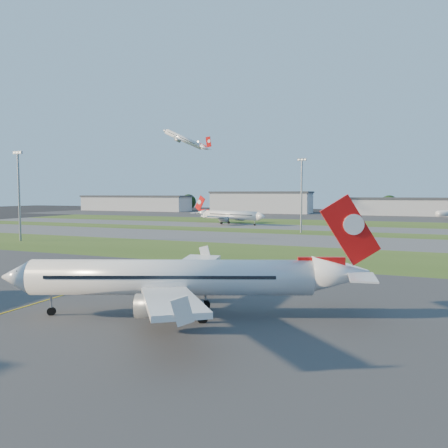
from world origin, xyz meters
The scene contains 21 objects.
ground centered at (0.00, 0.00, 0.00)m, with size 700.00×700.00×0.00m, color black.
apron_near centered at (0.00, 0.00, 0.01)m, with size 300.00×70.00×0.01m, color #333335.
grass_strip_a centered at (0.00, 52.00, 0.01)m, with size 300.00×34.00×0.01m, color #354E1A.
taxiway_a centered at (0.00, 85.00, 0.01)m, with size 300.00×32.00×0.01m, color #515154.
grass_strip_b centered at (0.00, 110.00, 0.01)m, with size 300.00×18.00×0.01m, color #354E1A.
taxiway_b centered at (0.00, 132.00, 0.01)m, with size 300.00×26.00×0.01m, color #515154.
grass_strip_c centered at (0.00, 165.00, 0.01)m, with size 300.00×40.00×0.01m, color #354E1A.
apron_far centered at (0.00, 225.00, 0.01)m, with size 400.00×80.00×0.01m, color #333335.
yellow_line centered at (5.00, 0.00, 0.00)m, with size 0.25×60.00×0.02m, color gold.
airliner_parked centered at (23.65, 0.08, 4.26)m, with size 36.95×31.33×12.13m.
airliner_taxiing centered at (-23.17, 138.49, 4.03)m, with size 35.69×30.07×11.48m.
airliner_departing centered at (-79.67, 203.79, 47.64)m, with size 34.06×28.81×10.63m.
light_mast_west centered at (-55.00, 52.00, 14.81)m, with size 3.20×0.70×25.80m.
light_mast_centre centered at (15.00, 108.00, 14.81)m, with size 3.20×0.70×25.80m.
hangar_far_west centered at (-150.00, 255.00, 6.14)m, with size 91.80×23.00×12.20m.
hangar_west centered at (-45.00, 255.00, 7.64)m, with size 71.40×23.00×15.20m.
hangar_east centered at (55.00, 255.00, 5.64)m, with size 81.60×23.00×11.20m.
tree_far_west centered at (-190.00, 268.00, 6.49)m, with size 11.00×11.00×12.00m.
tree_west centered at (-110.00, 270.00, 7.14)m, with size 12.10×12.10×13.20m.
tree_mid_west centered at (-20.00, 266.00, 5.84)m, with size 9.90×9.90×10.80m.
tree_mid_east centered at (40.00, 269.00, 6.81)m, with size 11.55×11.55×12.60m.
Camera 1 is at (46.76, -42.45, 13.71)m, focal length 35.00 mm.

